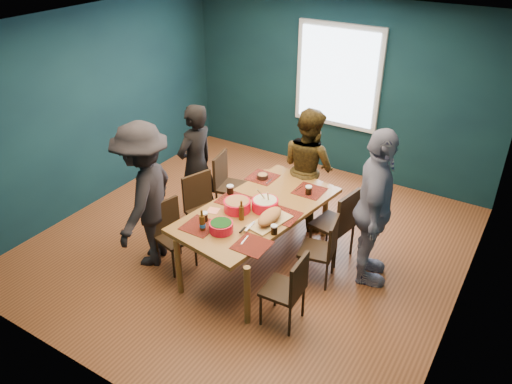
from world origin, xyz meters
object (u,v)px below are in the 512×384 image
at_px(chair_left_near, 171,229).
at_px(bowl_herbs, 221,226).
at_px(dining_table, 258,213).
at_px(bowl_salad, 237,205).
at_px(person_near_left, 145,196).
at_px(chair_right_far, 340,220).
at_px(chair_right_mid, 324,246).
at_px(chair_left_mid, 202,204).
at_px(chair_left_far, 227,180).
at_px(person_right, 374,209).
at_px(cutting_board, 270,218).
at_px(person_far_left, 196,165).
at_px(bowl_dumpling, 265,204).
at_px(chair_right_near, 290,286).
at_px(person_back, 308,167).

distance_m(chair_left_near, bowl_herbs, 0.85).
relative_size(dining_table, chair_left_near, 2.58).
bearing_deg(bowl_salad, person_near_left, -154.44).
bearing_deg(dining_table, chair_right_far, 44.62).
bearing_deg(dining_table, chair_right_mid, 14.83).
bearing_deg(chair_left_mid, chair_left_far, 117.04).
xyz_separation_m(person_right, cutting_board, (-0.95, -0.61, -0.10)).
bearing_deg(person_right, dining_table, 89.23).
distance_m(dining_table, bowl_herbs, 0.63).
bearing_deg(chair_left_near, person_near_left, -150.09).
relative_size(person_far_left, bowl_dumpling, 5.47).
distance_m(chair_right_far, bowl_dumpling, 0.94).
bearing_deg(person_near_left, bowl_dumpling, 98.72).
height_order(chair_right_near, bowl_dumpling, bowl_dumpling).
xyz_separation_m(chair_left_mid, chair_right_far, (1.63, 0.53, 0.02)).
xyz_separation_m(dining_table, bowl_herbs, (-0.08, -0.61, 0.13)).
height_order(chair_left_near, cutting_board, cutting_board).
distance_m(chair_left_near, person_back, 1.97).
bearing_deg(person_near_left, person_far_left, 163.81).
height_order(chair_left_near, bowl_dumpling, bowl_dumpling).
bearing_deg(person_near_left, chair_right_near, 68.16).
height_order(chair_left_mid, chair_right_near, chair_left_mid).
bearing_deg(person_back, person_far_left, 54.21).
bearing_deg(bowl_salad, chair_right_near, -28.87).
distance_m(chair_left_far, chair_right_far, 1.72).
bearing_deg(bowl_dumpling, cutting_board, -49.24).
relative_size(person_right, person_near_left, 1.04).
bearing_deg(chair_left_mid, cutting_board, 7.65).
height_order(chair_left_mid, bowl_dumpling, bowl_dumpling).
height_order(chair_right_far, chair_right_near, chair_right_far).
bearing_deg(bowl_salad, bowl_herbs, -78.51).
bearing_deg(dining_table, bowl_herbs, -88.98).
distance_m(chair_left_far, chair_right_mid, 1.86).
distance_m(bowl_dumpling, cutting_board, 0.29).
xyz_separation_m(person_near_left, cutting_board, (1.40, 0.43, -0.06)).
relative_size(chair_right_far, person_near_left, 0.53).
xyz_separation_m(chair_left_near, person_back, (0.92, 1.71, 0.32)).
distance_m(chair_left_mid, bowl_dumpling, 0.98).
distance_m(chair_left_near, bowl_dumpling, 1.16).
bearing_deg(chair_right_far, bowl_dumpling, -131.38).
relative_size(chair_right_far, chair_right_near, 1.11).
bearing_deg(dining_table, person_far_left, 170.71).
bearing_deg(chair_right_mid, person_near_left, -170.92).
relative_size(chair_right_far, bowl_dumpling, 3.09).
bearing_deg(chair_right_mid, bowl_herbs, -153.29).
distance_m(chair_left_far, person_near_left, 1.41).
bearing_deg(chair_left_mid, chair_right_near, -4.75).
distance_m(person_back, person_right, 1.38).
distance_m(chair_right_far, chair_right_near, 1.29).
height_order(chair_right_far, person_far_left, person_far_left).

